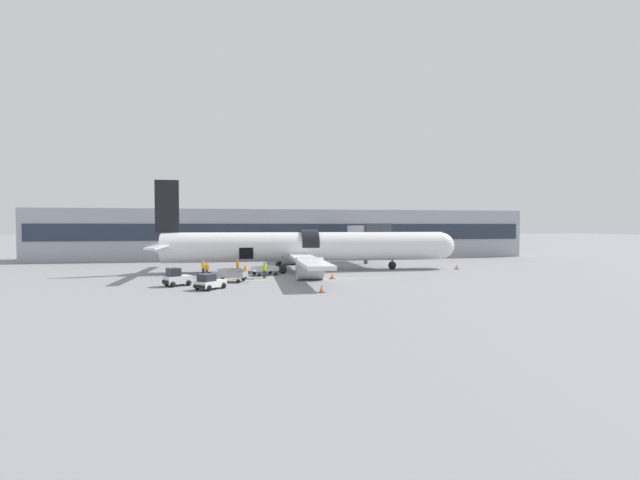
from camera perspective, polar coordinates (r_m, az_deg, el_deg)
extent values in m
plane|color=gray|center=(48.30, -0.16, -5.10)|extent=(500.00, 500.00, 0.00)
cube|color=yellow|center=(47.06, -1.58, -5.28)|extent=(21.41, 0.35, 0.01)
cube|color=#9EA3AD|center=(79.81, -4.02, 0.82)|extent=(87.50, 10.16, 8.78)
cube|color=#232D3D|center=(74.69, -3.63, 1.08)|extent=(85.75, 0.16, 2.81)
cylinder|color=#4C4C51|center=(66.40, 6.13, -1.80)|extent=(0.60, 0.60, 3.22)
cube|color=silver|center=(66.27, 6.14, 0.76)|extent=(2.72, 13.16, 2.72)
cube|color=#333842|center=(60.55, 7.69, 0.64)|extent=(3.54, 1.60, 3.27)
cylinder|color=silver|center=(55.89, -1.49, -0.90)|extent=(36.82, 3.79, 3.79)
sphere|color=silver|center=(61.31, 15.80, -0.72)|extent=(3.60, 3.60, 3.60)
cone|color=silver|center=(56.27, -20.38, -1.00)|extent=(4.36, 3.49, 3.49)
cylinder|color=black|center=(55.84, -1.48, -0.55)|extent=(2.21, 3.80, 3.80)
cube|color=black|center=(56.13, -19.73, 4.25)|extent=(2.85, 0.28, 6.48)
cube|color=silver|center=(51.25, -20.67, -0.85)|extent=(1.12, 9.93, 0.20)
cube|color=silver|center=(61.03, -18.91, -0.41)|extent=(1.12, 9.93, 0.20)
cube|color=silver|center=(46.43, -1.60, -2.76)|extent=(2.66, 17.74, 0.40)
cube|color=silver|center=(65.12, -3.97, -1.42)|extent=(2.66, 17.74, 0.40)
cylinder|color=#B2B7BF|center=(46.62, -1.38, -3.81)|extent=(2.85, 2.44, 2.44)
cylinder|color=#B2B7BF|center=(65.11, -3.78, -2.19)|extent=(2.85, 2.44, 2.44)
cube|color=black|center=(53.47, -9.82, -1.76)|extent=(1.70, 0.12, 1.40)
cylinder|color=#56565B|center=(58.74, 9.61, -2.53)|extent=(0.22, 0.22, 1.67)
sphere|color=black|center=(58.82, 9.61, -3.34)|extent=(1.08, 1.08, 1.08)
cylinder|color=#56565B|center=(53.02, -5.03, -2.99)|extent=(0.22, 0.22, 1.67)
sphere|color=black|center=(53.09, -5.02, -3.89)|extent=(1.08, 1.08, 1.08)
cylinder|color=#56565B|center=(58.18, -5.45, -2.56)|extent=(0.22, 0.22, 1.67)
sphere|color=black|center=(58.25, -5.45, -3.38)|extent=(1.08, 1.08, 1.08)
cube|color=white|center=(44.36, -18.45, -5.03)|extent=(2.77, 2.50, 0.74)
cube|color=#232833|center=(44.10, -18.95, -4.07)|extent=(1.56, 1.60, 0.80)
cube|color=black|center=(43.88, -19.92, -5.32)|extent=(0.81, 1.14, 0.37)
sphere|color=black|center=(44.69, -19.75, -5.42)|extent=(0.56, 0.56, 0.56)
sphere|color=black|center=(43.45, -19.04, -5.62)|extent=(0.56, 0.56, 0.56)
sphere|color=black|center=(45.35, -17.87, -5.30)|extent=(0.56, 0.56, 0.56)
sphere|color=black|center=(44.13, -17.12, -5.49)|extent=(0.56, 0.56, 0.56)
cube|color=silver|center=(41.17, -14.39, -5.65)|extent=(2.94, 3.08, 0.57)
cube|color=#232833|center=(40.75, -14.88, -4.86)|extent=(1.79, 1.78, 0.66)
cube|color=black|center=(40.20, -15.83, -6.01)|extent=(1.12, 0.98, 0.28)
sphere|color=black|center=(41.07, -16.03, -6.02)|extent=(0.56, 0.56, 0.56)
sphere|color=black|center=(40.04, -14.60, -6.22)|extent=(0.56, 0.56, 0.56)
sphere|color=black|center=(42.36, -14.19, -5.77)|extent=(0.56, 0.56, 0.56)
sphere|color=black|center=(41.36, -12.75, -5.94)|extent=(0.56, 0.56, 0.56)
cube|color=#999BA0|center=(50.55, -11.87, -4.25)|extent=(2.96, 2.00, 0.05)
cube|color=#999BA0|center=(50.82, -10.40, -3.96)|extent=(0.40, 1.35, 0.39)
cube|color=#999BA0|center=(49.89, -11.71, -4.08)|extent=(2.59, 0.71, 0.39)
cube|color=#999BA0|center=(51.17, -12.02, -3.93)|extent=(2.59, 0.71, 0.39)
cube|color=#333338|center=(50.98, -9.88, -4.43)|extent=(0.89, 0.30, 0.06)
sphere|color=black|center=(50.13, -10.64, -4.65)|extent=(0.40, 0.40, 0.40)
sphere|color=black|center=(51.46, -10.99, -4.48)|extent=(0.40, 0.40, 0.40)
sphere|color=black|center=(49.73, -12.77, -4.72)|extent=(0.40, 0.40, 0.40)
sphere|color=black|center=(51.07, -13.07, -4.54)|extent=(0.40, 0.40, 0.40)
cube|color=black|center=(50.62, -11.50, -4.00)|extent=(0.43, 0.32, 0.37)
cube|color=#14472D|center=(50.28, -11.97, -4.07)|extent=(0.60, 0.44, 0.33)
cube|color=#B7BABF|center=(51.39, -7.35, -4.06)|extent=(3.33, 2.58, 0.05)
cube|color=#B7BABF|center=(51.90, -5.88, -3.72)|extent=(0.62, 1.64, 0.44)
cube|color=#B7BABF|center=(50.60, -7.00, -3.87)|extent=(2.73, 1.00, 0.44)
cube|color=#B7BABF|center=(52.13, -7.69, -3.70)|extent=(2.73, 1.00, 0.44)
cube|color=#333338|center=(52.14, -5.39, -4.23)|extent=(0.88, 0.37, 0.06)
sphere|color=black|center=(51.02, -5.92, -4.51)|extent=(0.40, 0.40, 0.40)
sphere|color=black|center=(52.60, -6.65, -4.32)|extent=(0.40, 0.40, 0.40)
sphere|color=black|center=(50.26, -8.07, -4.62)|extent=(0.40, 0.40, 0.40)
sphere|color=black|center=(51.86, -8.75, -4.42)|extent=(0.40, 0.40, 0.40)
cube|color=#721951|center=(51.39, -7.78, -3.86)|extent=(0.53, 0.35, 0.30)
cube|color=black|center=(51.61, -7.31, -3.76)|extent=(0.54, 0.38, 0.43)
cube|color=#721951|center=(50.84, -8.03, -3.87)|extent=(0.49, 0.40, 0.40)
cube|color=#999BA0|center=(46.02, -11.90, -4.78)|extent=(3.71, 2.69, 0.05)
cube|color=#999BA0|center=(45.48, -9.95, -4.49)|extent=(0.59, 1.73, 0.52)
cube|color=#999BA0|center=(45.18, -12.26, -4.54)|extent=(3.14, 1.02, 0.52)
cube|color=#999BA0|center=(46.80, -11.55, -4.32)|extent=(3.14, 1.02, 0.52)
cube|color=#333338|center=(45.40, -9.36, -5.16)|extent=(0.88, 0.34, 0.06)
sphere|color=black|center=(44.85, -10.86, -5.42)|extent=(0.40, 0.40, 0.40)
sphere|color=black|center=(46.54, -10.17, -5.15)|extent=(0.40, 0.40, 0.40)
sphere|color=black|center=(45.63, -13.65, -5.32)|extent=(0.40, 0.40, 0.40)
sphere|color=black|center=(47.29, -12.87, -5.06)|extent=(0.40, 0.40, 0.40)
cube|color=olive|center=(46.34, -12.45, -4.42)|extent=(0.39, 0.32, 0.46)
cube|color=#4C1E1E|center=(45.67, -10.91, -4.50)|extent=(0.56, 0.24, 0.47)
cube|color=#4C1E1E|center=(45.63, -12.05, -4.50)|extent=(0.52, 0.27, 0.49)
cylinder|color=#2D2D33|center=(48.62, -7.42, -4.57)|extent=(0.44, 0.44, 0.85)
cylinder|color=#B7E019|center=(48.54, -7.43, -3.67)|extent=(0.56, 0.56, 0.67)
sphere|color=brown|center=(48.50, -7.43, -3.14)|extent=(0.24, 0.24, 0.24)
cylinder|color=#B7E019|center=(48.70, -7.21, -3.74)|extent=(0.18, 0.18, 0.62)
cylinder|color=#B7E019|center=(48.40, -7.64, -3.78)|extent=(0.18, 0.18, 0.62)
cylinder|color=#2D2D33|center=(51.15, -14.87, -4.33)|extent=(0.36, 0.36, 0.79)
cylinder|color=orange|center=(51.07, -14.88, -3.55)|extent=(0.46, 0.46, 0.62)
sphere|color=#9E7556|center=(51.04, -14.88, -3.08)|extent=(0.22, 0.22, 0.22)
cylinder|color=orange|center=(51.00, -14.65, -3.63)|extent=(0.15, 0.15, 0.57)
cylinder|color=orange|center=(51.16, -15.10, -3.62)|extent=(0.15, 0.15, 0.57)
cylinder|color=#2D2D33|center=(53.03, -10.90, -4.06)|extent=(0.37, 0.37, 0.83)
cylinder|color=orange|center=(52.96, -10.91, -3.26)|extent=(0.48, 0.48, 0.65)
sphere|color=tan|center=(52.92, -10.91, -2.79)|extent=(0.23, 0.23, 0.23)
cylinder|color=orange|center=(53.19, -10.97, -3.32)|extent=(0.15, 0.15, 0.60)
cylinder|color=orange|center=(52.75, -10.84, -3.36)|extent=(0.15, 0.15, 0.60)
cylinder|color=#2D2D33|center=(48.34, -9.89, -4.68)|extent=(0.34, 0.34, 0.75)
cylinder|color=orange|center=(48.27, -9.89, -3.88)|extent=(0.44, 0.44, 0.59)
sphere|color=beige|center=(48.23, -9.89, -3.41)|extent=(0.21, 0.21, 0.21)
cylinder|color=orange|center=(48.07, -9.82, -3.98)|extent=(0.14, 0.14, 0.55)
cylinder|color=orange|center=(48.47, -9.96, -3.93)|extent=(0.14, 0.14, 0.55)
cylinder|color=#1E2338|center=(53.19, -15.31, -4.07)|extent=(0.34, 0.34, 0.83)
cylinder|color=orange|center=(53.11, -15.31, -3.28)|extent=(0.43, 0.43, 0.65)
sphere|color=beige|center=(53.08, -15.32, -2.80)|extent=(0.23, 0.23, 0.23)
cylinder|color=orange|center=(53.35, -15.32, -3.33)|extent=(0.14, 0.14, 0.60)
cylinder|color=orange|center=(52.89, -15.30, -3.38)|extent=(0.14, 0.14, 0.60)
cube|color=#2D2D33|center=(48.53, -13.66, -4.84)|extent=(0.52, 0.32, 0.47)
cube|color=black|center=(48.49, -13.66, -4.49)|extent=(0.30, 0.10, 0.12)
cube|color=#14472D|center=(50.09, -14.64, -4.59)|extent=(0.36, 0.18, 0.56)
cube|color=black|center=(50.05, -14.64, -4.20)|extent=(0.23, 0.04, 0.12)
cube|color=black|center=(61.17, 17.76, -3.70)|extent=(0.55, 0.55, 0.03)
cone|color=orange|center=(61.14, 17.76, -3.40)|extent=(0.40, 0.40, 0.67)
cylinder|color=white|center=(61.14, 17.76, -3.37)|extent=(0.23, 0.23, 0.08)
cube|color=black|center=(37.99, 0.24, -7.00)|extent=(0.55, 0.55, 0.03)
cone|color=orange|center=(37.94, 0.24, -6.48)|extent=(0.40, 0.40, 0.72)
cylinder|color=white|center=(37.93, 0.24, -6.42)|extent=(0.23, 0.23, 0.09)
cube|color=black|center=(47.71, 1.62, -5.17)|extent=(0.65, 0.65, 0.03)
cone|color=orange|center=(47.66, 1.62, -4.72)|extent=(0.48, 0.48, 0.79)
cylinder|color=white|center=(47.66, 1.62, -4.67)|extent=(0.28, 0.28, 0.09)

